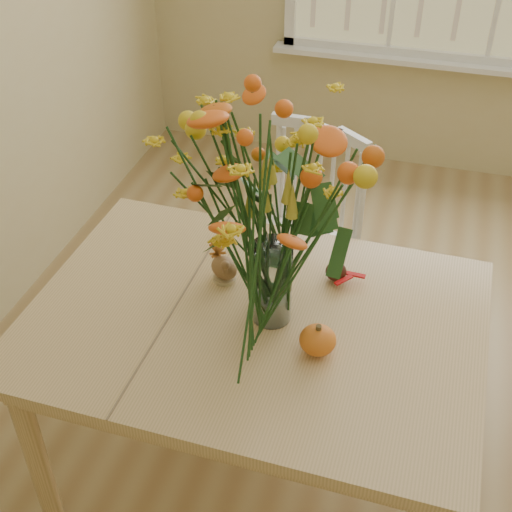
# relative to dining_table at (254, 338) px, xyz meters

# --- Properties ---
(floor) EXTENTS (4.00, 4.50, 0.01)m
(floor) POSITION_rel_dining_table_xyz_m (0.65, 0.20, -0.66)
(floor) COLOR #9D7C4C
(floor) RESTS_ON ground
(dining_table) EXTENTS (1.41, 1.02, 0.74)m
(dining_table) POSITION_rel_dining_table_xyz_m (0.00, 0.00, 0.00)
(dining_table) COLOR tan
(dining_table) RESTS_ON floor
(windsor_chair) EXTENTS (0.55, 0.54, 0.95)m
(windsor_chair) POSITION_rel_dining_table_xyz_m (-0.01, 0.80, -0.12)
(windsor_chair) COLOR white
(windsor_chair) RESTS_ON floor
(flower_vase) EXTENTS (0.56, 0.56, 0.67)m
(flower_vase) POSITION_rel_dining_table_xyz_m (0.05, 0.02, 0.50)
(flower_vase) COLOR white
(flower_vase) RESTS_ON dining_table
(pumpkin) EXTENTS (0.11, 0.11, 0.08)m
(pumpkin) POSITION_rel_dining_table_xyz_m (0.22, -0.09, 0.13)
(pumpkin) COLOR #EE591C
(pumpkin) RESTS_ON dining_table
(turkey_figurine) EXTENTS (0.12, 0.10, 0.12)m
(turkey_figurine) POSITION_rel_dining_table_xyz_m (-0.14, 0.15, 0.14)
(turkey_figurine) COLOR #CCB78C
(turkey_figurine) RESTS_ON dining_table
(dark_gourd) EXTENTS (0.13, 0.09, 0.06)m
(dark_gourd) POSITION_rel_dining_table_xyz_m (0.21, 0.25, 0.12)
(dark_gourd) COLOR #38160F
(dark_gourd) RESTS_ON dining_table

